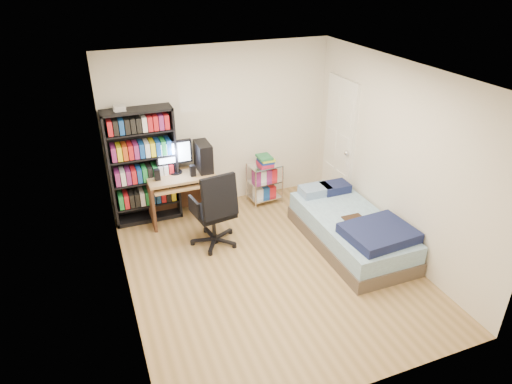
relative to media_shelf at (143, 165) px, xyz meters
name	(u,v)px	position (x,y,z in m)	size (l,w,h in m)	color
room	(272,181)	(1.24, -1.84, 0.36)	(3.58, 4.08, 2.58)	#A58152
media_shelf	(143,165)	(0.00, 0.00, 0.00)	(0.97, 0.32, 1.80)	black
computer_desk	(187,177)	(0.59, -0.14, -0.22)	(0.98, 0.57, 1.23)	tan
office_chair	(215,222)	(0.75, -1.05, -0.53)	(0.75, 0.75, 1.12)	black
wire_cart	(265,172)	(1.85, -0.15, -0.36)	(0.53, 0.40, 0.81)	silver
bed	(352,230)	(2.48, -1.76, -0.64)	(0.98, 1.96, 0.56)	brown
door	(339,142)	(2.96, -0.49, 0.11)	(0.12, 0.80, 2.00)	white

